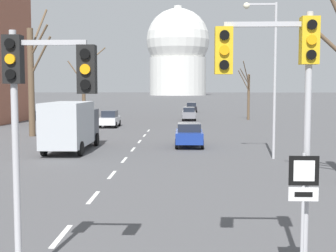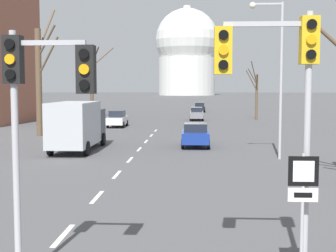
# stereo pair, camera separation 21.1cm
# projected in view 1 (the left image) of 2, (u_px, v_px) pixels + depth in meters

# --- Properties ---
(lane_stripe_1) EXTENTS (0.16, 2.00, 0.01)m
(lane_stripe_1) POSITION_uv_depth(u_px,v_px,m) (61.00, 236.00, 12.73)
(lane_stripe_1) COLOR silver
(lane_stripe_1) RESTS_ON ground_plane
(lane_stripe_2) EXTENTS (0.16, 2.00, 0.01)m
(lane_stripe_2) POSITION_uv_depth(u_px,v_px,m) (93.00, 197.00, 17.21)
(lane_stripe_2) COLOR silver
(lane_stripe_2) RESTS_ON ground_plane
(lane_stripe_3) EXTENTS (0.16, 2.00, 0.01)m
(lane_stripe_3) POSITION_uv_depth(u_px,v_px,m) (112.00, 175.00, 21.70)
(lane_stripe_3) COLOR silver
(lane_stripe_3) RESTS_ON ground_plane
(lane_stripe_4) EXTENTS (0.16, 2.00, 0.01)m
(lane_stripe_4) POSITION_uv_depth(u_px,v_px,m) (124.00, 160.00, 26.18)
(lane_stripe_4) COLOR silver
(lane_stripe_4) RESTS_ON ground_plane
(lane_stripe_5) EXTENTS (0.16, 2.00, 0.01)m
(lane_stripe_5) POSITION_uv_depth(u_px,v_px,m) (133.00, 149.00, 30.66)
(lane_stripe_5) COLOR silver
(lane_stripe_5) RESTS_ON ground_plane
(lane_stripe_6) EXTENTS (0.16, 2.00, 0.01)m
(lane_stripe_6) POSITION_uv_depth(u_px,v_px,m) (140.00, 141.00, 35.14)
(lane_stripe_6) COLOR silver
(lane_stripe_6) RESTS_ON ground_plane
(lane_stripe_7) EXTENTS (0.16, 2.00, 0.01)m
(lane_stripe_7) POSITION_uv_depth(u_px,v_px,m) (145.00, 135.00, 39.63)
(lane_stripe_7) COLOR silver
(lane_stripe_7) RESTS_ON ground_plane
(lane_stripe_8) EXTENTS (0.16, 2.00, 0.01)m
(lane_stripe_8) POSITION_uv_depth(u_px,v_px,m) (149.00, 131.00, 44.11)
(lane_stripe_8) COLOR silver
(lane_stripe_8) RESTS_ON ground_plane
(traffic_signal_near_right) EXTENTS (2.10, 0.34, 5.57)m
(traffic_signal_near_right) POSITION_uv_depth(u_px,v_px,m) (280.00, 78.00, 9.57)
(traffic_signal_near_right) COLOR #B2B2B7
(traffic_signal_near_right) RESTS_ON ground_plane
(traffic_signal_centre_tall) EXTENTS (1.83, 0.34, 5.17)m
(traffic_signal_centre_tall) POSITION_uv_depth(u_px,v_px,m) (39.00, 94.00, 9.32)
(traffic_signal_centre_tall) COLOR #B2B2B7
(traffic_signal_centre_tall) RESTS_ON ground_plane
(route_sign_post) EXTENTS (0.60, 0.08, 2.72)m
(route_sign_post) POSITION_uv_depth(u_px,v_px,m) (303.00, 195.00, 9.42)
(route_sign_post) COLOR #B2B2B7
(route_sign_post) RESTS_ON ground_plane
(street_lamp_right) EXTENTS (1.90, 0.36, 8.76)m
(street_lamp_right) POSITION_uv_depth(u_px,v_px,m) (269.00, 65.00, 26.19)
(street_lamp_right) COLOR #B2B2B7
(street_lamp_right) RESTS_ON ground_plane
(sedan_near_left) EXTENTS (1.69, 4.57, 1.64)m
(sedan_near_left) POSITION_uv_depth(u_px,v_px,m) (189.00, 114.00, 58.09)
(sedan_near_left) COLOR slate
(sedan_near_left) RESTS_ON ground_plane
(sedan_near_right) EXTENTS (1.75, 4.38, 1.71)m
(sedan_near_right) POSITION_uv_depth(u_px,v_px,m) (110.00, 119.00, 48.06)
(sedan_near_right) COLOR silver
(sedan_near_right) RESTS_ON ground_plane
(sedan_mid_centre) EXTENTS (1.86, 4.02, 1.62)m
(sedan_mid_centre) POSITION_uv_depth(u_px,v_px,m) (191.00, 107.00, 77.83)
(sedan_mid_centre) COLOR black
(sedan_mid_centre) RESTS_ON ground_plane
(sedan_far_left) EXTENTS (1.89, 3.98, 1.63)m
(sedan_far_left) POSITION_uv_depth(u_px,v_px,m) (189.00, 135.00, 31.93)
(sedan_far_left) COLOR navy
(sedan_far_left) RESTS_ON ground_plane
(delivery_truck) EXTENTS (2.44, 7.20, 3.14)m
(delivery_truck) POSITION_uv_depth(u_px,v_px,m) (71.00, 124.00, 29.77)
(delivery_truck) COLOR #333842
(delivery_truck) RESTS_ON ground_plane
(bare_tree_left_near) EXTENTS (4.82, 5.35, 9.64)m
(bare_tree_left_near) POSITION_uv_depth(u_px,v_px,m) (84.00, 83.00, 62.14)
(bare_tree_left_near) COLOR brown
(bare_tree_left_near) RESTS_ON ground_plane
(bare_tree_right_near) EXTENTS (1.61, 1.97, 7.31)m
(bare_tree_right_near) POSITION_uv_depth(u_px,v_px,m) (248.00, 93.00, 58.55)
(bare_tree_right_near) COLOR brown
(bare_tree_right_near) RESTS_ON ground_plane
(bare_tree_left_far) EXTENTS (2.20, 3.71, 10.91)m
(bare_tree_left_far) POSITION_uv_depth(u_px,v_px,m) (32.00, 77.00, 38.64)
(bare_tree_left_far) COLOR brown
(bare_tree_left_far) RESTS_ON ground_plane
(capitol_dome) EXTENTS (33.84, 33.84, 47.79)m
(capitol_dome) POSITION_uv_depth(u_px,v_px,m) (178.00, 52.00, 251.92)
(capitol_dome) COLOR silver
(capitol_dome) RESTS_ON ground_plane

